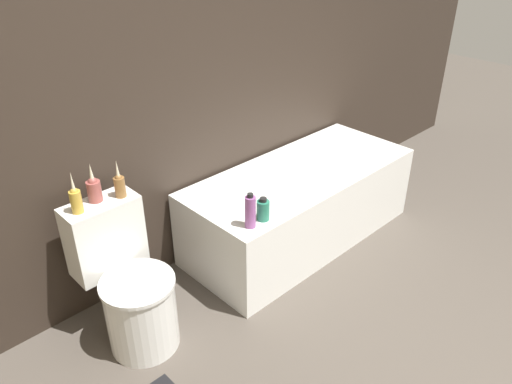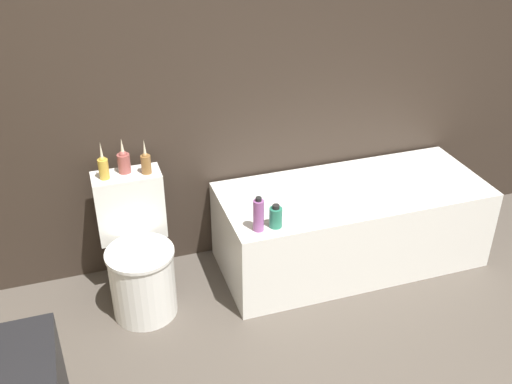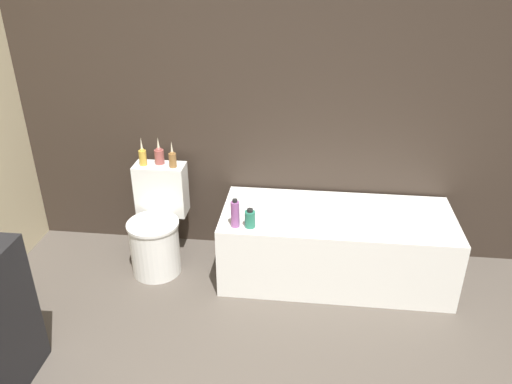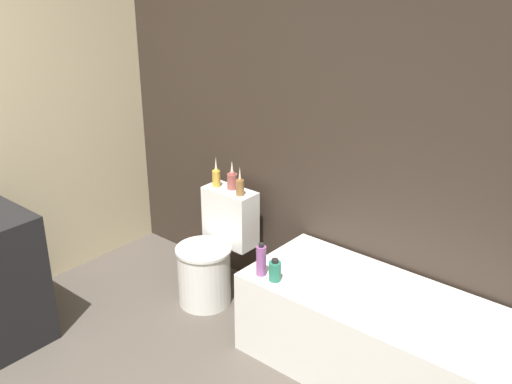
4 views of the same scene
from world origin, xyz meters
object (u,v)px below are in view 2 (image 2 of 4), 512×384
toilet (138,256)px  vase_gold (103,166)px  bathtub (351,224)px  vase_bronze (146,162)px  vase_silver (124,161)px  shampoo_bottle_short (276,217)px  shampoo_bottle_tall (259,215)px

toilet → vase_gold: 0.52m
bathtub → vase_bronze: size_ratio=8.06×
toilet → vase_silver: 0.52m
shampoo_bottle_short → vase_gold: bearing=154.1°
vase_bronze → vase_silver: bearing=157.0°
toilet → vase_bronze: size_ratio=3.74×
toilet → shampoo_bottle_tall: (0.61, -0.24, 0.28)m
vase_bronze → shampoo_bottle_short: vase_bronze is taller
vase_bronze → shampoo_bottle_tall: vase_bronze is taller
bathtub → toilet: toilet is taller
bathtub → shampoo_bottle_tall: 0.79m
bathtub → vase_bronze: 1.30m
bathtub → vase_silver: (-1.28, 0.20, 0.54)m
vase_gold → shampoo_bottle_short: size_ratio=1.60×
shampoo_bottle_tall → shampoo_bottle_short: bearing=1.9°
vase_bronze → shampoo_bottle_tall: 0.66m
toilet → vase_bronze: vase_bronze is taller
bathtub → vase_bronze: bearing=172.6°
bathtub → vase_gold: (-1.39, 0.16, 0.54)m
bathtub → shampoo_bottle_short: shampoo_bottle_short is taller
vase_gold → vase_silver: (0.11, 0.04, -0.00)m
vase_bronze → bathtub: bearing=-7.4°
vase_silver → shampoo_bottle_short: (0.71, -0.43, -0.23)m
vase_gold → vase_bronze: bearing=-2.7°
shampoo_bottle_short → vase_silver: bearing=148.5°
shampoo_bottle_tall → shampoo_bottle_short: (0.10, 0.00, -0.03)m
vase_gold → vase_bronze: (0.22, -0.01, -0.00)m
shampoo_bottle_short → bathtub: bearing=22.1°
vase_silver → vase_bronze: bearing=-23.0°
vase_gold → shampoo_bottle_short: (0.82, -0.40, -0.23)m
vase_silver → shampoo_bottle_tall: size_ratio=1.01×
toilet → bathtub: bearing=0.0°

